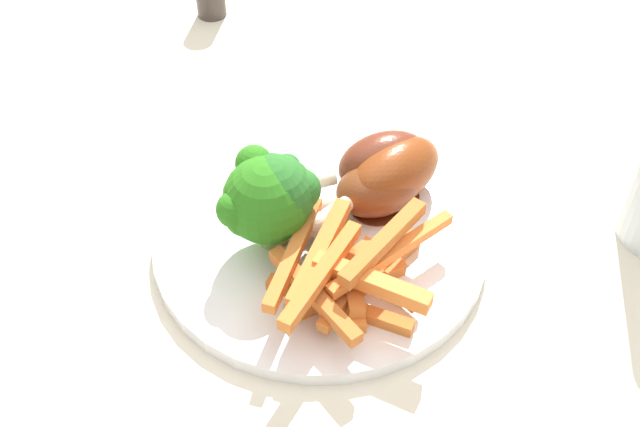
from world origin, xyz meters
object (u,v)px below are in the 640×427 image
(dinner_plate, at_px, (320,238))
(broccoli_floret_back, at_px, (271,188))
(broccoli_floret_front, at_px, (264,199))
(chicken_drumstick_extra, at_px, (370,191))
(chicken_drumstick_near, at_px, (390,174))
(dining_table, at_px, (343,294))
(chicken_drumstick_far, at_px, (379,164))
(broccoli_floret_middle, at_px, (278,195))
(carrot_fries_pile, at_px, (348,271))

(dinner_plate, distance_m, broccoli_floret_back, 0.06)
(broccoli_floret_front, height_order, chicken_drumstick_extra, broccoli_floret_front)
(broccoli_floret_back, xyz_separation_m, chicken_drumstick_near, (-0.09, -0.02, -0.02))
(dining_table, distance_m, dinner_plate, 0.12)
(dining_table, distance_m, chicken_drumstick_far, 0.14)
(broccoli_floret_middle, distance_m, chicken_drumstick_extra, 0.08)
(broccoli_floret_middle, relative_size, carrot_fries_pile, 0.54)
(dinner_plate, bearing_deg, carrot_fries_pile, 102.19)
(chicken_drumstick_extra, bearing_deg, chicken_drumstick_near, -144.26)
(broccoli_floret_back, distance_m, chicken_drumstick_far, 0.09)
(broccoli_floret_front, bearing_deg, chicken_drumstick_extra, -163.61)
(dining_table, bearing_deg, chicken_drumstick_extra, 142.65)
(dining_table, xyz_separation_m, carrot_fries_pile, (0.01, 0.09, 0.13))
(dinner_plate, relative_size, chicken_drumstick_far, 2.03)
(chicken_drumstick_near, relative_size, chicken_drumstick_extra, 1.07)
(chicken_drumstick_extra, bearing_deg, broccoli_floret_back, 9.34)
(chicken_drumstick_far, bearing_deg, dinner_plate, 40.09)
(broccoli_floret_front, distance_m, broccoli_floret_middle, 0.01)
(dinner_plate, relative_size, chicken_drumstick_extra, 2.16)
(dinner_plate, bearing_deg, broccoli_floret_middle, 9.23)
(broccoli_floret_middle, xyz_separation_m, chicken_drumstick_extra, (-0.07, -0.02, -0.03))
(broccoli_floret_middle, bearing_deg, broccoli_floret_back, -69.17)
(dining_table, height_order, broccoli_floret_front, broccoli_floret_front)
(dining_table, relative_size, broccoli_floret_back, 18.59)
(chicken_drumstick_far, bearing_deg, broccoli_floret_back, 22.78)
(chicken_drumstick_near, height_order, chicken_drumstick_extra, chicken_drumstick_near)
(carrot_fries_pile, xyz_separation_m, chicken_drumstick_far, (-0.04, -0.10, 0.01))
(broccoli_floret_back, height_order, chicken_drumstick_extra, broccoli_floret_back)
(carrot_fries_pile, distance_m, chicken_drumstick_extra, 0.08)
(carrot_fries_pile, height_order, chicken_drumstick_far, chicken_drumstick_far)
(carrot_fries_pile, bearing_deg, chicken_drumstick_extra, -110.71)
(broccoli_floret_back, bearing_deg, chicken_drumstick_extra, -170.66)
(dinner_plate, bearing_deg, chicken_drumstick_far, -139.91)
(broccoli_floret_back, relative_size, chicken_drumstick_extra, 0.59)
(broccoli_floret_middle, relative_size, broccoli_floret_back, 1.10)
(dinner_plate, xyz_separation_m, broccoli_floret_middle, (0.03, 0.00, 0.05))
(broccoli_floret_middle, xyz_separation_m, chicken_drumstick_far, (-0.08, -0.05, -0.02))
(chicken_drumstick_far, bearing_deg, chicken_drumstick_extra, 65.76)
(broccoli_floret_front, height_order, chicken_drumstick_far, broccoli_floret_front)
(dinner_plate, distance_m, broccoli_floret_front, 0.06)
(carrot_fries_pile, bearing_deg, chicken_drumstick_near, -117.47)
(dinner_plate, relative_size, broccoli_floret_front, 3.29)
(chicken_drumstick_far, bearing_deg, chicken_drumstick_near, 119.30)
(chicken_drumstick_far, relative_size, chicken_drumstick_extra, 1.07)
(dinner_plate, distance_m, chicken_drumstick_near, 0.07)
(carrot_fries_pile, distance_m, chicken_drumstick_far, 0.11)
(dinner_plate, height_order, carrot_fries_pile, carrot_fries_pile)
(dinner_plate, bearing_deg, chicken_drumstick_extra, -154.37)
(dinner_plate, xyz_separation_m, chicken_drumstick_near, (-0.06, -0.03, 0.03))
(dinner_plate, xyz_separation_m, chicken_drumstick_extra, (-0.04, -0.02, 0.03))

